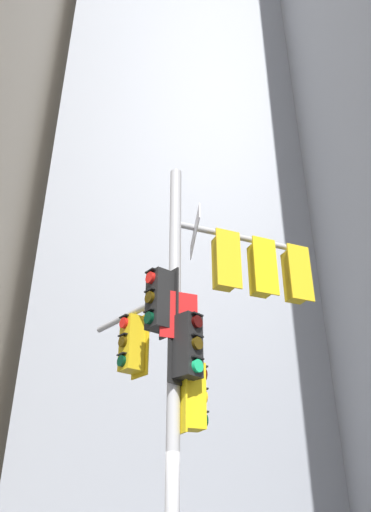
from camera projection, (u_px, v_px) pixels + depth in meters
name	position (u px, v px, depth m)	size (l,w,h in m)	color
building_mid_block	(186.00, 166.00, 35.94)	(14.52, 14.52, 48.35)	#9399A3
signal_pole_assembly	(200.00, 324.00, 8.55)	(4.16, 2.64, 7.54)	#B2B2B5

